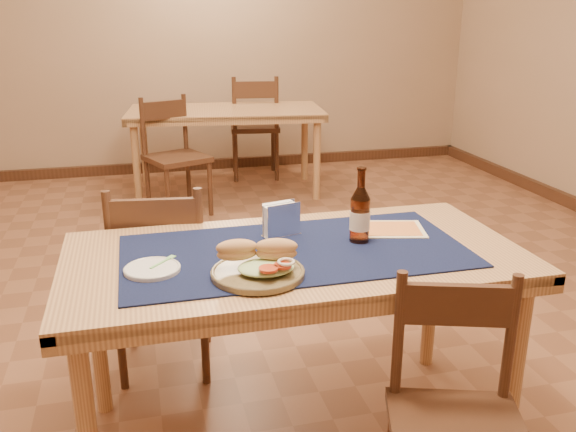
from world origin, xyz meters
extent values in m
cube|color=brown|center=(0.00, 0.00, -0.01)|extent=(6.00, 7.00, 0.02)
cube|color=tan|center=(0.00, 3.51, 1.40)|extent=(6.00, 0.02, 2.80)
cylinder|color=tan|center=(0.72, -1.12, 0.35)|extent=(0.06, 0.06, 0.71)
cylinder|color=tan|center=(-0.72, -0.48, 0.35)|extent=(0.06, 0.06, 0.71)
cylinder|color=tan|center=(0.72, -0.48, 0.35)|extent=(0.06, 0.06, 0.71)
cube|color=tan|center=(0.00, -0.80, 0.73)|extent=(1.60, 0.80, 0.04)
cube|color=#0F153A|center=(0.00, -0.80, 0.75)|extent=(1.20, 0.60, 0.01)
cube|color=#412517|center=(0.00, 3.47, 0.05)|extent=(6.00, 0.06, 0.10)
cylinder|color=tan|center=(-0.52, 2.34, 0.35)|extent=(0.06, 0.06, 0.71)
cylinder|color=tan|center=(0.98, 2.16, 0.35)|extent=(0.06, 0.06, 0.71)
cylinder|color=tan|center=(-0.44, 3.01, 0.35)|extent=(0.06, 0.06, 0.71)
cylinder|color=tan|center=(1.06, 2.83, 0.35)|extent=(0.06, 0.06, 0.71)
cube|color=tan|center=(0.27, 2.58, 0.73)|extent=(1.76, 1.03, 0.04)
cylinder|color=#412517|center=(-0.25, -0.04, 0.22)|extent=(0.04, 0.04, 0.44)
cylinder|color=#412517|center=(-0.60, 0.01, 0.22)|extent=(0.04, 0.04, 0.44)
cylinder|color=#412517|center=(-0.29, -0.39, 0.22)|extent=(0.04, 0.04, 0.44)
cylinder|color=#412517|center=(-0.64, -0.34, 0.22)|extent=(0.04, 0.04, 0.44)
cube|color=#412517|center=(-0.44, -0.19, 0.44)|extent=(0.46, 0.46, 0.04)
cube|color=#412517|center=(-0.47, -0.38, 0.79)|extent=(0.35, 0.08, 0.14)
cylinder|color=#412517|center=(-0.29, -0.40, 0.67)|extent=(0.04, 0.04, 0.45)
cylinder|color=#412517|center=(-0.64, -0.35, 0.67)|extent=(0.04, 0.04, 0.45)
cube|color=#412517|center=(0.37, -1.28, 0.73)|extent=(0.32, 0.13, 0.13)
cylinder|color=#412517|center=(0.21, -1.23, 0.62)|extent=(0.03, 0.03, 0.42)
cylinder|color=#412517|center=(0.52, -1.34, 0.62)|extent=(0.03, 0.03, 0.42)
cylinder|color=#412517|center=(-0.31, 1.80, 0.23)|extent=(0.04, 0.04, 0.46)
cylinder|color=#412517|center=(0.03, 1.94, 0.23)|extent=(0.04, 0.04, 0.46)
cylinder|color=#412517|center=(-0.45, 2.14, 0.23)|extent=(0.04, 0.04, 0.46)
cylinder|color=#412517|center=(-0.11, 2.28, 0.23)|extent=(0.04, 0.04, 0.46)
cube|color=#412517|center=(-0.21, 2.04, 0.46)|extent=(0.56, 0.56, 0.04)
cube|color=#412517|center=(-0.28, 2.22, 0.81)|extent=(0.35, 0.17, 0.14)
cylinder|color=#412517|center=(-0.45, 2.15, 0.69)|extent=(0.04, 0.04, 0.47)
cylinder|color=#412517|center=(-0.11, 2.29, 0.69)|extent=(0.04, 0.04, 0.47)
cylinder|color=#412517|center=(0.84, 3.24, 0.25)|extent=(0.04, 0.04, 0.49)
cylinder|color=#412517|center=(0.45, 3.29, 0.25)|extent=(0.04, 0.04, 0.49)
cylinder|color=#412517|center=(0.79, 2.85, 0.25)|extent=(0.04, 0.04, 0.49)
cylinder|color=#412517|center=(0.40, 2.90, 0.25)|extent=(0.04, 0.04, 0.49)
cube|color=#412517|center=(0.62, 3.07, 0.49)|extent=(0.52, 0.52, 0.04)
cube|color=#412517|center=(0.59, 2.86, 0.87)|extent=(0.39, 0.09, 0.15)
cylinder|color=#412517|center=(0.79, 2.84, 0.74)|extent=(0.04, 0.04, 0.50)
cylinder|color=#412517|center=(0.40, 2.89, 0.74)|extent=(0.04, 0.04, 0.50)
cylinder|color=brown|center=(-0.17, -0.98, 0.76)|extent=(0.30, 0.30, 0.02)
torus|color=brown|center=(-0.17, -0.98, 0.77)|extent=(0.30, 0.30, 0.01)
ellipsoid|color=#BEDD98|center=(-0.15, -1.00, 0.79)|extent=(0.18, 0.14, 0.03)
ellipsoid|color=tan|center=(-0.23, -0.94, 0.83)|extent=(0.13, 0.06, 0.07)
ellipsoid|color=tan|center=(-0.11, -0.97, 0.83)|extent=(0.14, 0.08, 0.07)
cylinder|color=#AA3116|center=(-0.15, -1.06, 0.81)|extent=(0.06, 0.06, 0.01)
cylinder|color=#AA3116|center=(-0.10, -1.04, 0.81)|extent=(0.06, 0.06, 0.01)
torus|color=silver|center=(-0.09, -1.04, 0.82)|extent=(0.06, 0.06, 0.01)
cylinder|color=silver|center=(-0.49, -0.86, 0.76)|extent=(0.18, 0.18, 0.01)
torus|color=silver|center=(-0.49, -0.86, 0.77)|extent=(0.18, 0.18, 0.01)
cube|color=#72C169|center=(-0.47, -0.84, 0.77)|extent=(0.07, 0.07, 0.00)
cube|color=#72C169|center=(-0.43, -0.79, 0.77)|extent=(0.03, 0.03, 0.00)
cylinder|color=#4F200E|center=(0.25, -0.77, 0.84)|extent=(0.07, 0.07, 0.16)
cone|color=#4F200E|center=(0.25, -0.77, 0.94)|extent=(0.07, 0.07, 0.04)
cylinder|color=#4F200E|center=(0.25, -0.77, 0.99)|extent=(0.03, 0.03, 0.06)
cylinder|color=#4F200E|center=(0.25, -0.77, 1.03)|extent=(0.03, 0.03, 0.01)
cylinder|color=#F4E2C3|center=(0.25, -0.77, 0.84)|extent=(0.07, 0.07, 0.07)
cube|color=white|center=(-0.01, -0.64, 0.76)|extent=(0.15, 0.09, 0.00)
cube|color=white|center=(-0.01, -0.67, 0.82)|extent=(0.13, 0.04, 0.12)
cube|color=white|center=(-0.02, -0.62, 0.82)|extent=(0.13, 0.04, 0.12)
cube|color=white|center=(-0.01, -0.64, 0.82)|extent=(0.13, 0.07, 0.11)
cube|color=#46B3E2|center=(-0.01, -0.66, 0.83)|extent=(0.09, 0.03, 0.04)
cube|color=#F4E5B8|center=(0.40, -0.68, 0.76)|extent=(0.31, 0.26, 0.00)
cube|color=orange|center=(0.40, -0.68, 0.76)|extent=(0.27, 0.21, 0.00)
camera|label=1|loc=(-0.51, -2.73, 1.55)|focal=38.00mm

